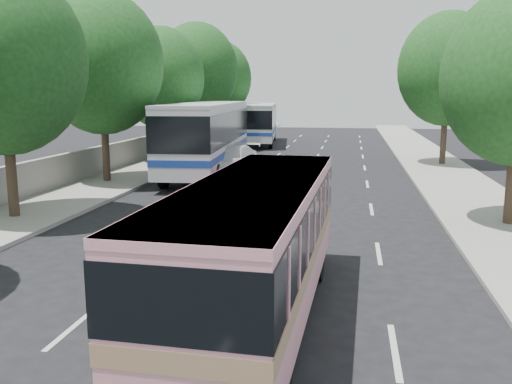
% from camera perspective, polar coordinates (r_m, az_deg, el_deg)
% --- Properties ---
extents(ground, '(120.00, 120.00, 0.00)m').
position_cam_1_polar(ground, '(12.51, -6.25, -10.73)').
color(ground, black).
rests_on(ground, ground).
extents(sidewalk_left, '(4.00, 90.00, 0.15)m').
position_cam_1_polar(sidewalk_left, '(33.64, -10.74, 2.69)').
color(sidewalk_left, '#9E998E').
rests_on(sidewalk_left, ground).
extents(sidewalk_right, '(4.00, 90.00, 0.12)m').
position_cam_1_polar(sidewalk_right, '(31.93, 19.18, 1.85)').
color(sidewalk_right, '#9E998E').
rests_on(sidewalk_right, ground).
extents(low_wall, '(0.30, 90.00, 1.50)m').
position_cam_1_polar(low_wall, '(34.22, -13.61, 4.10)').
color(low_wall, '#9E998E').
rests_on(low_wall, sidewalk_left).
extents(tree_left_b, '(5.70, 5.70, 8.88)m').
position_cam_1_polar(tree_left_b, '(20.81, -25.14, 13.10)').
color(tree_left_b, '#38281E').
rests_on(tree_left_b, ground).
extents(tree_left_c, '(6.00, 6.00, 9.35)m').
position_cam_1_polar(tree_left_c, '(27.87, -15.90, 13.38)').
color(tree_left_c, '#38281E').
rests_on(tree_left_c, ground).
extents(tree_left_d, '(5.52, 5.52, 8.60)m').
position_cam_1_polar(tree_left_d, '(35.20, -9.95, 12.12)').
color(tree_left_d, '#38281E').
rests_on(tree_left_d, ground).
extents(tree_left_e, '(6.30, 6.30, 9.82)m').
position_cam_1_polar(tree_left_e, '(42.82, -6.15, 12.95)').
color(tree_left_e, '#38281E').
rests_on(tree_left_e, ground).
extents(tree_left_f, '(5.88, 5.88, 9.16)m').
position_cam_1_polar(tree_left_f, '(50.58, -3.81, 12.11)').
color(tree_left_f, '#38281E').
rests_on(tree_left_f, ground).
extents(tree_right_far, '(6.00, 6.00, 9.35)m').
position_cam_1_polar(tree_right_far, '(35.64, 19.70, 12.45)').
color(tree_right_far, '#38281E').
rests_on(tree_right_far, ground).
extents(pink_bus, '(2.56, 8.97, 2.84)m').
position_cam_1_polar(pink_bus, '(10.54, 0.02, -4.61)').
color(pink_bus, pink).
rests_on(pink_bus, ground).
extents(pink_taxi, '(2.30, 4.77, 1.57)m').
position_cam_1_polar(pink_taxi, '(23.01, -1.73, 1.13)').
color(pink_taxi, '#FF166F').
rests_on(pink_taxi, ground).
extents(white_pickup, '(2.81, 6.26, 1.78)m').
position_cam_1_polar(white_pickup, '(28.10, -2.96, 3.03)').
color(white_pickup, silver).
rests_on(white_pickup, ground).
extents(tour_coach_front, '(3.76, 13.33, 3.94)m').
position_cam_1_polar(tour_coach_front, '(30.12, -5.17, 6.33)').
color(tour_coach_front, silver).
rests_on(tour_coach_front, ground).
extents(tour_coach_rear, '(3.79, 11.91, 3.50)m').
position_cam_1_polar(tour_coach_rear, '(48.29, 0.45, 7.59)').
color(tour_coach_rear, silver).
rests_on(tour_coach_rear, ground).
extents(taxi_roof_sign, '(0.56, 0.23, 0.18)m').
position_cam_1_polar(taxi_roof_sign, '(22.89, -1.75, 3.29)').
color(taxi_roof_sign, silver).
rests_on(taxi_roof_sign, pink_taxi).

